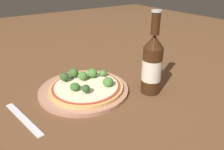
% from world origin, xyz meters
% --- Properties ---
extents(ground_plane, '(3.00, 3.00, 0.00)m').
position_xyz_m(ground_plane, '(0.00, 0.00, 0.00)').
color(ground_plane, brown).
extents(plate, '(0.29, 0.29, 0.01)m').
position_xyz_m(plate, '(0.02, 0.01, 0.01)').
color(plate, tan).
rests_on(plate, ground_plane).
extents(pizza, '(0.24, 0.24, 0.01)m').
position_xyz_m(pizza, '(0.02, 0.00, 0.02)').
color(pizza, tan).
rests_on(pizza, plate).
extents(broccoli_floret_0, '(0.03, 0.03, 0.02)m').
position_xyz_m(broccoli_floret_0, '(-0.02, -0.01, 0.04)').
color(broccoli_floret_0, '#6B8E51').
rests_on(broccoli_floret_0, pizza).
extents(broccoli_floret_1, '(0.03, 0.03, 0.03)m').
position_xyz_m(broccoli_floret_1, '(0.07, 0.04, 0.04)').
color(broccoli_floret_1, '#6B8E51').
rests_on(broccoli_floret_1, pizza).
extents(broccoli_floret_2, '(0.03, 0.03, 0.03)m').
position_xyz_m(broccoli_floret_2, '(-0.01, -0.05, 0.04)').
color(broccoli_floret_2, '#6B8E51').
rests_on(broccoli_floret_2, pizza).
extents(broccoli_floret_3, '(0.03, 0.03, 0.03)m').
position_xyz_m(broccoli_floret_3, '(0.01, 0.07, 0.04)').
color(broccoli_floret_3, '#6B8E51').
rests_on(broccoli_floret_3, pizza).
extents(broccoli_floret_4, '(0.03, 0.03, 0.03)m').
position_xyz_m(broccoli_floret_4, '(-0.02, 0.06, 0.04)').
color(broccoli_floret_4, '#6B8E51').
rests_on(broccoli_floret_4, pizza).
extents(broccoli_floret_5, '(0.03, 0.03, 0.02)m').
position_xyz_m(broccoli_floret_5, '(0.10, 0.02, 0.04)').
color(broccoli_floret_5, '#6B8E51').
rests_on(broccoli_floret_5, pizza).
extents(broccoli_floret_6, '(0.03, 0.03, 0.03)m').
position_xyz_m(broccoli_floret_6, '(0.03, 0.04, 0.04)').
color(broccoli_floret_6, '#6B8E51').
rests_on(broccoli_floret_6, pizza).
extents(broccoli_floret_7, '(0.03, 0.03, 0.03)m').
position_xyz_m(broccoli_floret_7, '(0.07, -0.04, 0.04)').
color(broccoli_floret_7, '#6B8E51').
rests_on(broccoli_floret_7, pizza).
extents(beer_bottle, '(0.06, 0.06, 0.26)m').
position_xyz_m(beer_bottle, '(0.19, -0.11, 0.10)').
color(beer_bottle, '#381E0F').
rests_on(beer_bottle, ground_plane).
extents(fork, '(0.05, 0.19, 0.00)m').
position_xyz_m(fork, '(-0.19, -0.03, 0.00)').
color(fork, silver).
rests_on(fork, ground_plane).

